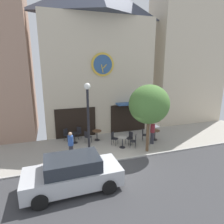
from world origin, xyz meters
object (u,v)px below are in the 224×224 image
object	(u,v)px
cafe_chair_near_lamp	(144,134)
cafe_chair_right_end	(87,136)
cafe_chair_curbside	(114,137)
cafe_chair_outer	(134,140)
cafe_table_near_curb	(97,134)
pedestrian_blue	(71,145)
cafe_chair_under_awning	(78,132)
cafe_table_leftmost	(122,141)
pedestrian_maroon	(152,132)
parked_car_silver	(73,173)
street_lamp	(88,122)
street_tree	(149,104)
cafe_chair_near_tree	(66,134)
cafe_table_near_door	(75,136)
cafe_chair_left_end	(130,137)
cafe_table_center	(155,133)

from	to	relation	value
cafe_chair_near_lamp	cafe_chair_right_end	bearing A→B (deg)	168.36
cafe_chair_curbside	cafe_chair_outer	bearing A→B (deg)	-37.02
cafe_table_near_curb	pedestrian_blue	distance (m)	3.16
cafe_chair_right_end	cafe_chair_outer	bearing A→B (deg)	-30.52
cafe_chair_outer	cafe_chair_under_awning	bearing A→B (deg)	140.34
cafe_table_leftmost	cafe_chair_curbside	xyz separation A→B (m)	(-0.40, 0.67, 0.03)
pedestrian_maroon	parked_car_silver	size ratio (longest dim) A/B	0.38
street_lamp	cafe_chair_outer	distance (m)	3.77
street_tree	cafe_chair_near_tree	xyz separation A→B (m)	(-4.86, 3.43, -2.59)
street_lamp	cafe_table_near_door	distance (m)	3.33
street_tree	cafe_chair_left_end	world-z (taller)	street_tree
cafe_table_near_curb	cafe_table_center	xyz separation A→B (m)	(4.16, -1.27, 0.00)
cafe_table_near_curb	pedestrian_maroon	world-z (taller)	pedestrian_maroon
pedestrian_maroon	parked_car_silver	xyz separation A→B (m)	(-5.97, -3.40, -0.10)
cafe_chair_left_end	cafe_chair_right_end	size ratio (longest dim) A/B	1.00
cafe_table_leftmost	cafe_chair_right_end	world-z (taller)	cafe_chair_right_end
cafe_table_near_door	cafe_chair_left_end	world-z (taller)	cafe_chair_left_end
cafe_chair_outer	street_tree	bearing A→B (deg)	-52.89
street_tree	cafe_table_center	size ratio (longest dim) A/B	5.83
cafe_chair_near_lamp	street_tree	bearing A→B (deg)	-110.36
cafe_chair_left_end	cafe_chair_outer	xyz separation A→B (m)	(0.06, -0.63, 0.00)
cafe_table_center	pedestrian_blue	size ratio (longest dim) A/B	0.45
cafe_chair_outer	cafe_chair_right_end	size ratio (longest dim) A/B	1.00
cafe_chair_left_end	cafe_chair_right_end	world-z (taller)	same
cafe_chair_under_awning	pedestrian_blue	bearing A→B (deg)	-105.92
cafe_chair_near_tree	cafe_chair_outer	size ratio (longest dim) A/B	1.00
street_tree	cafe_table_near_curb	world-z (taller)	street_tree
parked_car_silver	cafe_chair_left_end	bearing A→B (deg)	40.87
cafe_chair_right_end	cafe_table_near_door	bearing A→B (deg)	160.07
pedestrian_maroon	parked_car_silver	distance (m)	6.87
cafe_chair_near_tree	cafe_chair_left_end	bearing A→B (deg)	-25.78
cafe_table_near_door	parked_car_silver	world-z (taller)	parked_car_silver
cafe_chair_curbside	cafe_table_leftmost	bearing A→B (deg)	-59.07
cafe_chair_curbside	cafe_chair_right_end	bearing A→B (deg)	154.54
cafe_chair_under_awning	pedestrian_blue	distance (m)	3.21
cafe_chair_under_awning	cafe_chair_near_tree	size ratio (longest dim) A/B	1.00
street_tree	cafe_table_center	xyz separation A→B (m)	(1.46, 1.53, -2.59)
cafe_chair_left_end	cafe_chair_right_end	distance (m)	3.03
cafe_table_center	parked_car_silver	distance (m)	7.64
cafe_table_near_door	parked_car_silver	distance (m)	5.28
street_tree	cafe_chair_left_end	bearing A→B (deg)	114.69
cafe_table_leftmost	pedestrian_blue	distance (m)	3.53
cafe_chair_left_end	pedestrian_blue	size ratio (longest dim) A/B	0.54
street_lamp	cafe_chair_left_end	xyz separation A→B (m)	(3.19, 1.35, -1.78)
cafe_chair_curbside	cafe_chair_near_lamp	world-z (taller)	same
cafe_table_near_curb	parked_car_silver	bearing A→B (deg)	-114.36
cafe_chair_under_awning	parked_car_silver	bearing A→B (deg)	-100.42
cafe_chair_near_tree	cafe_chair_curbside	bearing A→B (deg)	-29.80
cafe_table_leftmost	cafe_chair_outer	bearing A→B (deg)	-15.56
street_lamp	cafe_chair_left_end	size ratio (longest dim) A/B	5.05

